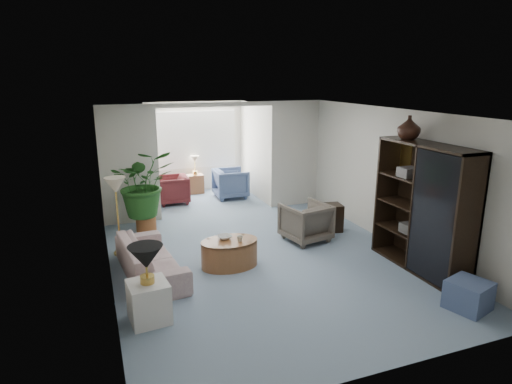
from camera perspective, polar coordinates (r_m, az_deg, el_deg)
name	(u,v)px	position (r m, az deg, el deg)	size (l,w,h in m)	color
floor	(269,264)	(7.48, 1.65, -9.29)	(6.00, 6.00, 0.00)	#879FB3
sunroom_floor	(207,201)	(11.15, -6.39, -1.12)	(2.60, 2.60, 0.00)	#879FB3
back_pier_left	(129,166)	(9.50, -16.08, 3.32)	(1.20, 0.12, 2.50)	beige
back_pier_right	(295,154)	(10.50, 5.08, 4.91)	(1.20, 0.12, 2.50)	beige
back_header	(217,105)	(9.68, -5.14, 11.22)	(2.60, 0.12, 0.10)	beige
window_pane	(195,140)	(11.89, -7.90, 6.74)	(2.20, 0.02, 1.50)	white
window_blinds	(195,140)	(11.86, -7.87, 6.72)	(2.20, 0.02, 1.50)	white
framed_picture	(401,156)	(8.13, 18.33, 4.49)	(0.04, 0.50, 0.40)	#AEA68B
sofa	(150,259)	(7.17, -13.54, -8.38)	(1.94, 0.76, 0.57)	beige
end_table	(149,302)	(5.94, -13.70, -13.67)	(0.48, 0.48, 0.53)	white
table_lamp	(146,257)	(5.68, -14.09, -8.19)	(0.44, 0.44, 0.30)	black
floor_lamp	(115,185)	(7.85, -17.78, 0.81)	(0.36, 0.36, 0.28)	beige
coffee_table	(230,253)	(7.33, -3.45, -7.93)	(0.95, 0.95, 0.45)	brown
coffee_bowl	(225,237)	(7.31, -4.09, -5.86)	(0.23, 0.23, 0.06)	silver
coffee_cup	(240,239)	(7.18, -2.09, -6.08)	(0.10, 0.10, 0.09)	beige
wingback_chair	(306,222)	(8.43, 6.46, -3.86)	(0.78, 0.81, 0.73)	#6A6053
side_table_dark	(330,218)	(9.03, 9.54, -3.29)	(0.46, 0.37, 0.55)	black
entertainment_cabinet	(423,208)	(7.46, 20.84, -1.94)	(0.49, 1.85, 2.05)	black
cabinet_urn	(409,127)	(7.60, 19.21, 7.91)	(0.37, 0.37, 0.38)	black
ottoman	(468,295)	(6.73, 25.82, -11.93)	(0.50, 0.50, 0.40)	slate
plant_pot	(146,223)	(9.21, -14.04, -3.93)	(0.40, 0.40, 0.32)	brown
house_plant	(143,183)	(8.98, -14.37, 1.13)	(1.22, 1.06, 1.35)	#21541C
sunroom_chair_blue	(231,183)	(11.32, -3.29, 1.14)	(0.80, 0.82, 0.75)	slate
sunroom_chair_maroon	(172,190)	(10.98, -10.77, 0.31)	(0.73, 0.76, 0.69)	#5A1E1F
sunroom_table	(196,184)	(11.86, -7.84, 1.06)	(0.41, 0.32, 0.50)	brown
shelf_clutter	(427,207)	(7.32, 21.27, -1.80)	(0.30, 1.13, 1.06)	black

